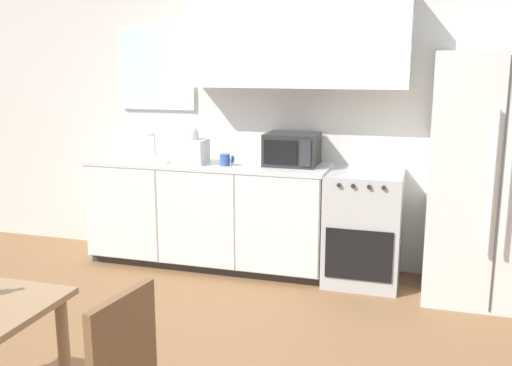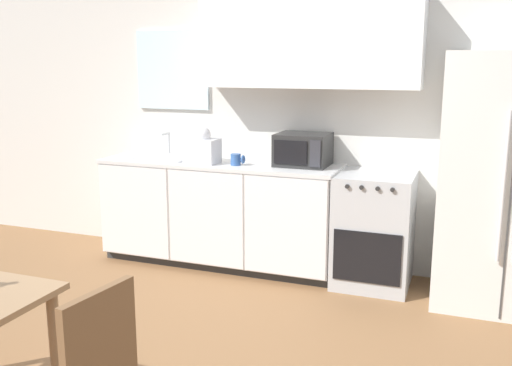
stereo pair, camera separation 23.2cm
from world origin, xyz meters
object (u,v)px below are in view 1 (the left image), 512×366
object	(u,v)px
oven_range	(363,228)
coffee_mug	(226,160)
microwave	(292,149)
refrigerator	(495,179)

from	to	relation	value
oven_range	coffee_mug	distance (m)	1.26
microwave	coffee_mug	bearing A→B (deg)	-159.86
microwave	oven_range	bearing A→B (deg)	-7.13
refrigerator	coffee_mug	world-z (taller)	refrigerator
oven_range	coffee_mug	size ratio (longest dim) A/B	7.69
refrigerator	microwave	xyz separation A→B (m)	(-1.57, 0.13, 0.14)
oven_range	microwave	size ratio (longest dim) A/B	2.12
oven_range	coffee_mug	bearing A→B (deg)	-174.36
oven_range	refrigerator	xyz separation A→B (m)	(0.95, -0.06, 0.47)
oven_range	microwave	world-z (taller)	microwave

